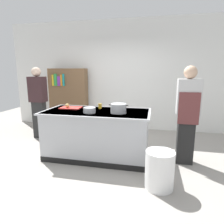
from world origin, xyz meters
name	(u,v)px	position (x,y,z in m)	size (l,w,h in m)	color
ground_plane	(97,156)	(0.00, 0.00, 0.00)	(10.00, 10.00, 0.00)	#9E9991
back_wall	(118,76)	(0.00, 2.10, 1.50)	(6.40, 0.12, 3.00)	white
counter_island	(97,133)	(0.00, 0.00, 0.47)	(1.98, 0.98, 0.90)	#B7BABF
cutting_board	(71,108)	(-0.58, 0.15, 0.91)	(0.40, 0.28, 0.02)	red
onion	(67,105)	(-0.64, 0.11, 0.96)	(0.08, 0.08, 0.08)	tan
stock_pot	(118,108)	(0.43, -0.09, 0.98)	(0.34, 0.28, 0.17)	#B7BABF
mixing_bowl	(90,110)	(-0.07, -0.19, 0.95)	(0.22, 0.22, 0.10)	#B7BABF
juice_cup	(100,106)	(0.00, 0.24, 0.95)	(0.07, 0.07, 0.10)	yellow
trash_bin	(160,170)	(1.16, -0.83, 0.27)	(0.40, 0.40, 0.55)	white
person_chef	(187,113)	(1.61, 0.07, 0.91)	(0.38, 0.25, 1.72)	black
person_guest	(38,101)	(-1.70, 0.77, 0.91)	(0.38, 0.24, 1.72)	#262626
bookshelf	(69,98)	(-1.39, 1.80, 0.85)	(1.10, 0.31, 1.70)	brown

